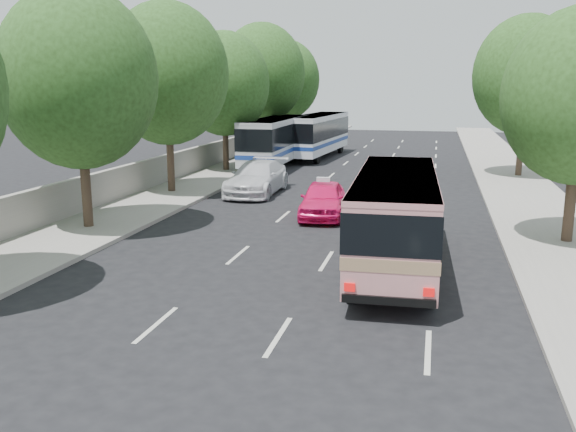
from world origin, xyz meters
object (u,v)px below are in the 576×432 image
(pink_taxi, at_px, (323,199))
(tour_coach_front, at_px, (276,137))
(pink_bus, at_px, (396,211))
(white_pickup, at_px, (257,178))
(tour_coach_rear, at_px, (318,132))

(pink_taxi, relative_size, tour_coach_front, 0.41)
(pink_bus, bearing_deg, tour_coach_front, 111.01)
(pink_taxi, distance_m, white_pickup, 6.26)
(white_pickup, relative_size, tour_coach_rear, 0.52)
(white_pickup, bearing_deg, tour_coach_rear, 90.05)
(tour_coach_front, bearing_deg, pink_taxi, -68.61)
(pink_bus, height_order, pink_taxi, pink_bus)
(pink_taxi, xyz_separation_m, white_pickup, (-4.22, 4.63, 0.07))
(pink_bus, bearing_deg, white_pickup, 121.68)
(white_pickup, height_order, tour_coach_rear, tour_coach_rear)
(pink_bus, xyz_separation_m, white_pickup, (-7.59, 11.29, -0.96))
(pink_taxi, bearing_deg, pink_bus, -67.88)
(pink_bus, relative_size, white_pickup, 1.61)
(white_pickup, bearing_deg, tour_coach_front, 99.55)
(tour_coach_front, height_order, tour_coach_rear, tour_coach_front)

